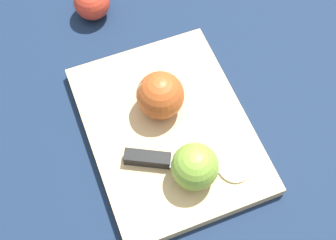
{
  "coord_description": "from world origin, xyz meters",
  "views": [
    {
      "loc": [
        0.34,
        -0.12,
        0.7
      ],
      "look_at": [
        0.0,
        0.0,
        0.04
      ],
      "focal_mm": 50.0,
      "sensor_mm": 36.0,
      "label": 1
    }
  ],
  "objects_px": {
    "apple_half_right": "(195,166)",
    "apple_whole": "(92,2)",
    "apple_half_left": "(159,95)",
    "knife": "(154,159)"
  },
  "relations": [
    {
      "from": "knife",
      "to": "apple_half_left",
      "type": "bearing_deg",
      "value": 92.0
    },
    {
      "from": "knife",
      "to": "apple_whole",
      "type": "xyz_separation_m",
      "value": [
        -0.35,
        -0.01,
        0.0
      ]
    },
    {
      "from": "apple_half_right",
      "to": "knife",
      "type": "height_order",
      "value": "apple_half_right"
    },
    {
      "from": "apple_whole",
      "to": "apple_half_left",
      "type": "bearing_deg",
      "value": 10.67
    },
    {
      "from": "apple_half_right",
      "to": "apple_whole",
      "type": "distance_m",
      "value": 0.39
    },
    {
      "from": "apple_half_right",
      "to": "apple_whole",
      "type": "height_order",
      "value": "apple_half_right"
    },
    {
      "from": "apple_whole",
      "to": "apple_half_right",
      "type": "bearing_deg",
      "value": 8.45
    },
    {
      "from": "apple_half_left",
      "to": "apple_whole",
      "type": "relative_size",
      "value": 0.97
    },
    {
      "from": "apple_half_left",
      "to": "apple_whole",
      "type": "height_order",
      "value": "apple_half_left"
    },
    {
      "from": "apple_half_right",
      "to": "apple_whole",
      "type": "relative_size",
      "value": 0.89
    }
  ]
}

